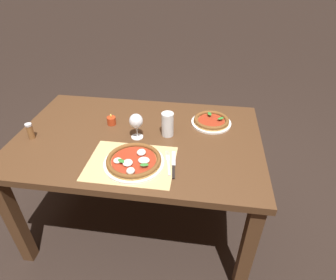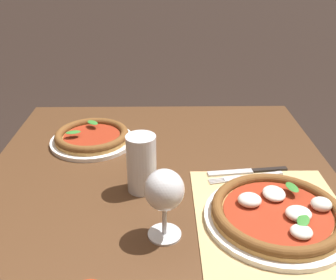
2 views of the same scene
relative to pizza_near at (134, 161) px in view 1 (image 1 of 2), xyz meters
name	(u,v)px [view 1 (image 1 of 2)]	position (x,y,z in m)	size (l,w,h in m)	color
ground_plane	(144,219)	(-0.04, 0.25, -0.76)	(24.00, 24.00, 0.00)	black
dining_table	(139,149)	(-0.04, 0.25, -0.12)	(1.45, 0.93, 0.74)	#4C301C
paper_placemat	(131,163)	(-0.02, 0.00, -0.02)	(0.45, 0.34, 0.00)	tan
pizza_near	(134,161)	(0.00, 0.00, 0.00)	(0.31, 0.31, 0.05)	white
pizza_far	(211,121)	(0.39, 0.46, 0.00)	(0.25, 0.25, 0.04)	white
wine_glass	(136,122)	(-0.04, 0.24, 0.08)	(0.08, 0.08, 0.16)	silver
pint_glass	(168,125)	(0.13, 0.30, 0.05)	(0.07, 0.07, 0.15)	silver
fork	(168,162)	(0.17, 0.03, -0.02)	(0.06, 0.20, 0.00)	#B7B7BC
knife	(174,164)	(0.20, 0.02, -0.02)	(0.04, 0.22, 0.01)	black
votive_candle	(112,121)	(-0.24, 0.37, 0.00)	(0.06, 0.06, 0.07)	#B23819
pepper_shaker	(30,131)	(-0.65, 0.15, 0.03)	(0.04, 0.04, 0.10)	brown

